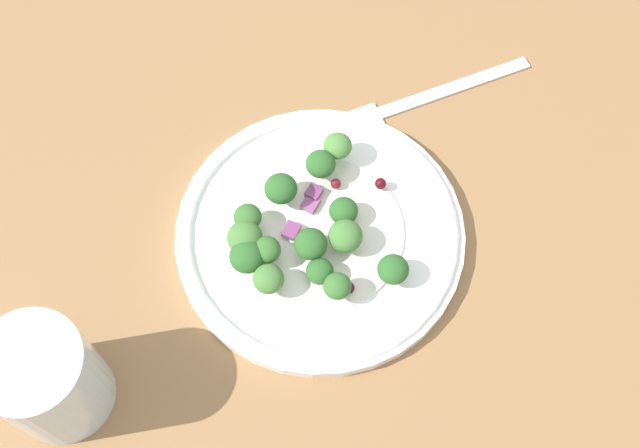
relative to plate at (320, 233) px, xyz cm
name	(u,v)px	position (x,y,z in cm)	size (l,w,h in cm)	color
ground_plane	(303,271)	(2.74, 0.97, -1.86)	(180.00, 180.00, 2.00)	olive
plate	(320,233)	(0.00, 0.00, 0.00)	(23.91, 23.91, 1.70)	white
dressing_pool	(320,231)	(0.00, 0.00, 0.44)	(13.87, 13.87, 0.20)	white
broccoli_floret_0	(338,146)	(-5.78, -4.15, 2.33)	(2.42, 2.42, 2.45)	#9EC684
broccoli_floret_1	(267,250)	(4.78, -0.96, 2.34)	(2.24, 2.24, 2.27)	#ADD18E
broccoli_floret_2	(333,290)	(3.19, 5.01, 2.32)	(2.20, 2.20, 2.22)	#8EB77A
broccoli_floret_3	(245,238)	(5.36, -2.97, 2.27)	(2.83, 2.83, 2.87)	#8EB77A
broccoli_floret_4	(269,279)	(6.27, 1.00, 2.28)	(2.45, 2.45, 2.48)	#ADD18E
broccoli_floret_5	(322,270)	(2.53, 3.00, 1.69)	(2.20, 2.20, 2.23)	#8EB77A
broccoli_floret_6	(393,270)	(-1.55, 6.82, 1.92)	(2.51, 2.51, 2.54)	#9EC684
broccoli_floret_7	(345,236)	(-0.66, 2.28, 2.18)	(2.77, 2.77, 2.81)	#9EC684
broccoli_floret_8	(248,217)	(4.01, -4.23, 2.19)	(2.26, 2.26, 2.29)	#9EC684
broccoli_floret_9	(247,257)	(6.29, -1.57, 2.31)	(2.81, 2.81, 2.85)	#ADD18E
broccoli_floret_10	(344,211)	(-2.21, 0.42, 1.81)	(2.37, 2.37, 2.40)	#8EB77A
broccoli_floret_11	(313,247)	(1.87, 1.25, 2.25)	(2.67, 2.67, 2.71)	#8EB77A
broccoli_floret_12	(321,164)	(-3.56, -3.83, 2.35)	(2.51, 2.51, 2.54)	#ADD18E
broccoli_floret_13	(281,189)	(0.41, -4.29, 2.38)	(2.71, 2.71, 2.74)	#ADD18E
cranberry_0	(336,184)	(-3.71, -2.13, 1.11)	(0.86, 0.86, 0.86)	maroon
cranberry_1	(349,288)	(1.73, 5.30, 0.84)	(0.92, 0.92, 0.92)	#4C0A14
cranberry_2	(381,184)	(-6.44, 0.43, 1.23)	(0.96, 0.96, 0.96)	#4C0A14
onion_bit_0	(238,246)	(5.92, -3.30, 0.92)	(0.89, 0.94, 0.35)	#843D75
onion_bit_1	(314,192)	(-1.85, -2.79, 0.99)	(1.15, 1.24, 0.59)	#843D75
onion_bit_2	(291,230)	(1.86, -1.43, 1.02)	(1.40, 1.17, 0.48)	#843D75
onion_bit_3	(311,204)	(-0.98, -2.25, 0.82)	(1.39, 1.21, 0.53)	#934C84
fork	(425,97)	(-16.37, -3.88, -0.61)	(18.08, 8.09, 0.50)	silver
water_glass	(48,379)	(23.25, -3.28, 3.90)	(7.57, 7.57, 9.53)	silver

